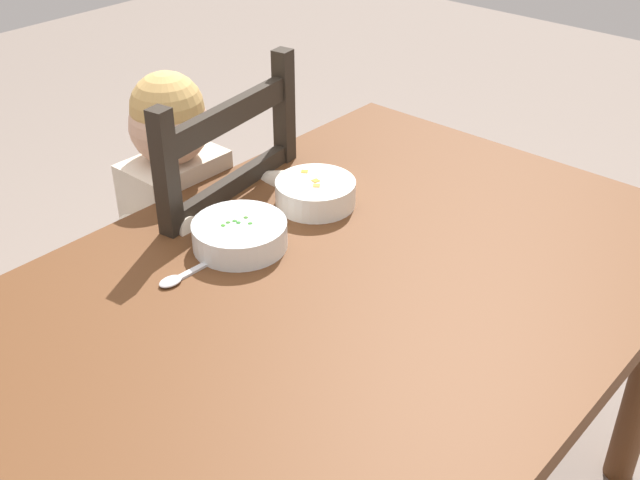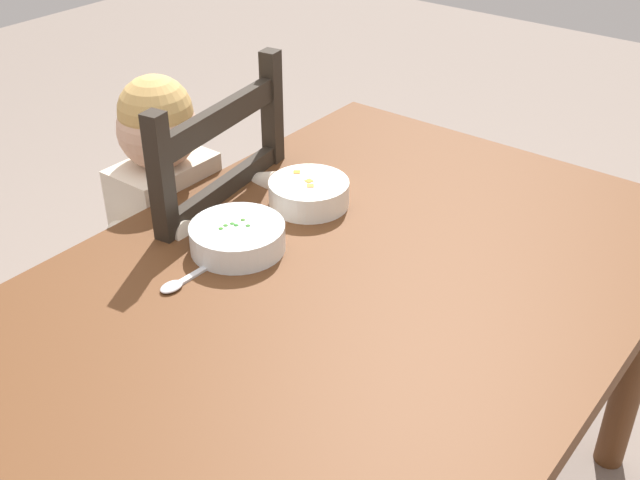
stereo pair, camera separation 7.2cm
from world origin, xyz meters
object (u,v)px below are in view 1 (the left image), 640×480
spoon (180,277)px  dining_table (327,332)px  dining_chair (194,274)px  bowl_of_peas (241,233)px  bowl_of_carrots (315,192)px  child_figure (186,214)px

spoon → dining_table: bearing=-56.4°
dining_table → dining_chair: dining_chair is taller
bowl_of_peas → spoon: bearing=179.1°
spoon → bowl_of_carrots: bearing=-0.4°
dining_chair → bowl_of_carrots: dining_chair is taller
dining_chair → child_figure: (-0.01, -0.00, 0.17)m
dining_chair → spoon: bearing=-131.5°
dining_chair → bowl_of_carrots: bearing=-72.0°
dining_table → bowl_of_carrots: bearing=45.4°
bowl_of_peas → child_figure: bearing=70.3°
dining_table → bowl_of_carrots: (0.21, 0.22, 0.12)m
child_figure → bowl_of_peas: child_figure is taller
bowl_of_peas → bowl_of_carrots: size_ratio=1.08×
dining_table → spoon: (-0.14, 0.22, 0.10)m
bowl_of_peas → bowl_of_carrots: bearing=0.0°
bowl_of_carrots → spoon: size_ratio=1.19×
dining_chair → bowl_of_carrots: 0.42m
child_figure → bowl_of_peas: (-0.10, -0.29, 0.12)m
dining_table → dining_chair: (0.12, 0.51, -0.17)m
dining_chair → child_figure: size_ratio=1.02×
dining_chair → child_figure: 0.17m
dining_chair → bowl_of_peas: (-0.11, -0.30, 0.29)m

